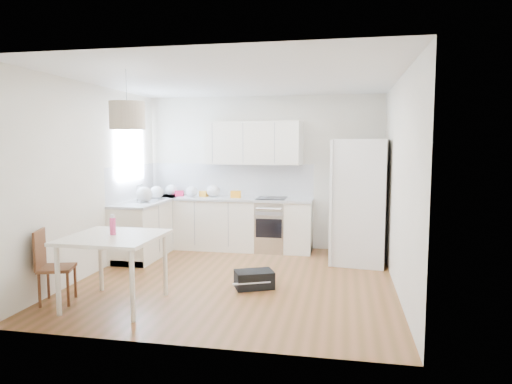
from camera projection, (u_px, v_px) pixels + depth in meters
floor at (237, 280)px, 6.26m from camera, size 4.20×4.20×0.00m
ceiling at (236, 79)px, 5.98m from camera, size 4.20×4.20×0.00m
wall_back at (263, 172)px, 8.17m from camera, size 4.20×0.00×4.20m
wall_left at (93, 180)px, 6.51m from camera, size 0.00×4.20×4.20m
wall_right at (399, 184)px, 5.72m from camera, size 0.00×4.20×4.20m
window_glassblock at (130, 150)px, 7.59m from camera, size 0.02×1.00×1.00m
cabinets_back at (227, 224)px, 8.08m from camera, size 3.00×0.60×0.88m
cabinets_left at (149, 228)px, 7.72m from camera, size 0.60×1.80×0.88m
counter_back at (227, 199)px, 8.03m from camera, size 3.02×0.64×0.04m
counter_left at (149, 201)px, 7.67m from camera, size 0.64×1.82×0.04m
backsplash_back at (231, 180)px, 8.29m from camera, size 3.00×0.01×0.58m
backsplash_left at (132, 182)px, 7.69m from camera, size 0.01×1.80×0.58m
upper_cabinets at (253, 143)px, 7.98m from camera, size 1.70×0.32×0.75m
range_oven at (271, 226)px, 7.93m from camera, size 0.50×0.61×0.88m
sink at (148, 201)px, 7.62m from camera, size 0.50×0.80×0.16m
refrigerator at (362, 201)px, 7.16m from camera, size 1.04×1.08×1.93m
dining_table at (114, 243)px, 5.22m from camera, size 1.04×1.04×0.81m
dining_chair at (57, 266)px, 5.32m from camera, size 0.46×0.46×0.87m
drink_bottle at (113, 225)px, 5.24m from camera, size 0.09×0.09×0.24m
gym_bag at (254, 279)px, 5.90m from camera, size 0.57×0.48×0.22m
pendant_lamp at (127, 115)px, 5.19m from camera, size 0.48×0.48×0.31m
grocery_bag_a at (171, 190)px, 8.29m from camera, size 0.22×0.19×0.20m
grocery_bag_b at (192, 192)px, 8.11m from camera, size 0.21×0.18×0.19m
grocery_bag_c at (213, 191)px, 8.08m from camera, size 0.24×0.20×0.22m
grocery_bag_d at (157, 192)px, 7.86m from camera, size 0.24×0.20×0.21m
grocery_bag_e at (144, 194)px, 7.42m from camera, size 0.27×0.23×0.25m
snack_orange at (236, 194)px, 7.97m from camera, size 0.19×0.13×0.12m
snack_yellow at (204, 194)px, 8.13m from camera, size 0.17×0.13×0.10m
snack_red at (179, 193)px, 8.22m from camera, size 0.16×0.11×0.10m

